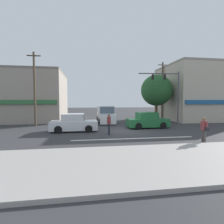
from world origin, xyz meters
name	(u,v)px	position (x,y,z in m)	size (l,w,h in m)	color
ground_plane	(124,131)	(0.00, 0.00, 0.00)	(120.00, 120.00, 0.00)	#333335
lane_marking_stripe	(134,138)	(0.00, -3.50, 0.00)	(9.00, 0.24, 0.01)	silver
sidewalk_curb	(166,161)	(0.00, -8.50, 0.08)	(40.00, 5.00, 0.16)	#9E9993
building_left_block	(21,96)	(-12.44, 10.63, 3.37)	(11.79, 9.81, 6.75)	gray
building_right_corner	(199,93)	(13.30, 8.25, 3.96)	(10.37, 9.10, 7.92)	#B7AD99
street_tree	(157,90)	(5.93, 6.63, 4.15)	(4.13, 4.13, 6.23)	#4C3823
utility_pole_near_left	(35,88)	(-8.83, 4.19, 4.10)	(1.40, 0.22, 7.91)	brown
utility_pole_far_right	(162,90)	(7.91, 9.17, 4.38)	(1.40, 0.22, 8.47)	brown
traffic_light_mast	(170,89)	(6.52, 3.94, 4.18)	(4.87, 0.59, 6.20)	#47474C
sedan_approaching_near	(147,121)	(2.73, 1.26, 0.71)	(4.18, 2.03, 1.58)	#1E6033
sedan_parked_curbside	(74,123)	(-4.51, 0.28, 0.71)	(4.12, 1.91, 1.58)	silver
van_crossing_center	(106,115)	(-0.98, 5.91, 1.01)	(2.05, 4.61, 2.11)	silver
pedestrian_foreground_with_bag	(204,129)	(3.97, -5.61, 0.95)	(0.29, 0.67, 1.67)	#4C4742
pedestrian_mid_crossing	(109,123)	(-1.61, -1.68, 0.95)	(0.34, 0.53, 1.67)	#232838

